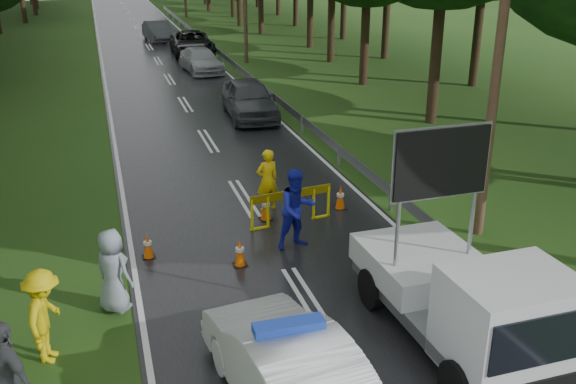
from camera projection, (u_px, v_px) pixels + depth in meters
name	position (u px, v px, depth m)	size (l,w,h in m)	color
ground	(309.00, 303.00, 13.19)	(160.00, 160.00, 0.00)	#1F4313
road	(158.00, 61.00, 39.98)	(7.00, 140.00, 0.02)	black
guardrail	(217.00, 50.00, 40.47)	(0.12, 60.06, 0.70)	gray
utility_pole_near	(502.00, 30.00, 14.52)	(1.40, 0.24, 10.00)	#483521
police_sedan	(289.00, 371.00, 9.93)	(2.11, 4.59, 1.60)	silver
work_truck	(467.00, 299.00, 11.34)	(2.28, 4.88, 3.84)	gray
barrier	(291.00, 199.00, 16.64)	(2.28, 0.38, 0.95)	#F2EB0D
officer	(267.00, 180.00, 17.46)	(0.64, 0.42, 1.76)	yellow
civilian	(297.00, 209.00, 15.29)	(0.96, 0.75, 1.98)	#1A1FA9
bystander_left	(45.00, 316.00, 11.12)	(1.13, 0.65, 1.75)	#D6BA0B
bystander_mid	(8.00, 376.00, 9.52)	(1.07, 0.45, 1.83)	#3D4045
bystander_right	(113.00, 271.00, 12.65)	(0.86, 0.56, 1.75)	gray
queue_car_first	(249.00, 99.00, 26.86)	(1.91, 4.75, 1.62)	#3A3D41
queue_car_second	(201.00, 60.00, 36.46)	(1.83, 4.51, 1.31)	#9B9EA3
queue_car_third	(192.00, 43.00, 41.89)	(2.55, 5.53, 1.54)	black
queue_car_fourth	(158.00, 31.00, 47.81)	(1.56, 4.49, 1.48)	#3C3F43
cone_center	(240.00, 253.00, 14.59)	(0.33, 0.33, 0.69)	black
cone_far	(266.00, 207.00, 17.02)	(0.35, 0.35, 0.74)	black
cone_left_mid	(148.00, 246.00, 14.97)	(0.30, 0.30, 0.65)	black
cone_right	(340.00, 198.00, 17.73)	(0.33, 0.33, 0.69)	black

